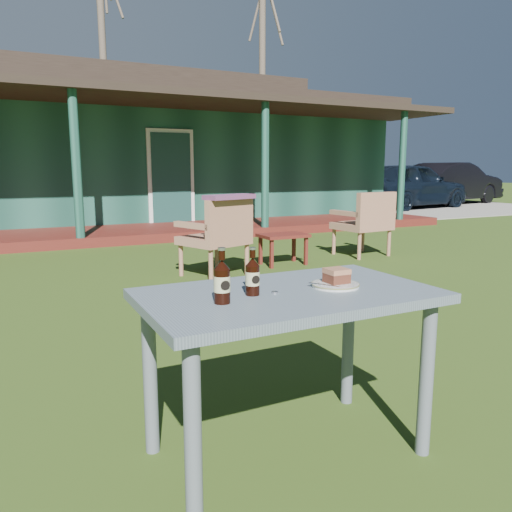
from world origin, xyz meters
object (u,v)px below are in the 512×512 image
cola_bottle_near (253,276)px  armchair_right (366,220)px  cake_slice (337,275)px  armchair_left (219,233)px  cafe_table (288,315)px  side_table (283,238)px  car_near (410,185)px  car_far (451,183)px  cola_bottle_far (222,281)px  plate (335,285)px

cola_bottle_near → armchair_right: cola_bottle_near is taller
cake_slice → armchair_left: size_ratio=0.10×
armchair_left → armchair_right: bearing=8.2°
cafe_table → side_table: size_ratio=2.00×
cake_slice → armchair_left: 3.60m
car_near → cafe_table: size_ratio=3.52×
cafe_table → armchair_right: bearing=47.5°
car_near → car_far: bearing=-80.6°
cake_slice → cola_bottle_far: (-0.55, -0.04, 0.04)m
cafe_table → cake_slice: cake_slice is taller
armchair_left → car_near: bearing=36.0°
cake_slice → side_table: bearing=63.3°
car_near → cola_bottle_far: car_near is taller
armchair_right → side_table: 1.38m
armchair_right → cafe_table: bearing=-132.5°
cake_slice → armchair_right: size_ratio=0.10×
cola_bottle_far → cola_bottle_near: bearing=20.8°
cafe_table → car_near: bearing=44.5°
cafe_table → side_table: (2.13, 3.77, -0.28)m
car_near → armchair_right: (-6.83, -6.35, -0.21)m
car_near → cafe_table: car_near is taller
armchair_left → cola_bottle_near: bearing=-110.3°
cake_slice → cola_bottle_near: size_ratio=0.48×
plate → cake_slice: bearing=38.2°
cake_slice → plate: bearing=-141.8°
cola_bottle_near → cafe_table: bearing=-3.7°
cake_slice → cafe_table: bearing=177.7°
side_table → car_near: bearing=37.9°
car_near → cola_bottle_near: 14.60m
cola_bottle_near → side_table: bearing=58.6°
car_far → plate: 17.01m
car_far → plate: size_ratio=21.42×
plate → cola_bottle_far: 0.54m
cafe_table → armchair_left: 3.65m
cafe_table → armchair_left: bearing=72.1°
armchair_right → car_near: bearing=42.9°
cafe_table → plate: plate is taller
cafe_table → armchair_right: armchair_right is taller
cola_bottle_near → cola_bottle_far: cola_bottle_far is taller
armchair_left → cafe_table: bearing=-107.9°
cafe_table → armchair_right: size_ratio=1.32×
cola_bottle_far → armchair_right: (3.82, 3.86, -0.29)m
cake_slice → cola_bottle_near: 0.39m
cola_bottle_far → cake_slice: bearing=4.1°
cafe_table → car_far: bearing=40.2°
car_far → cola_bottle_far: car_far is taller
armchair_left → car_far: bearing=32.4°
cake_slice → armchair_right: 5.04m
plate → armchair_right: bearing=49.4°
cola_bottle_near → plate: bearing=-4.6°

